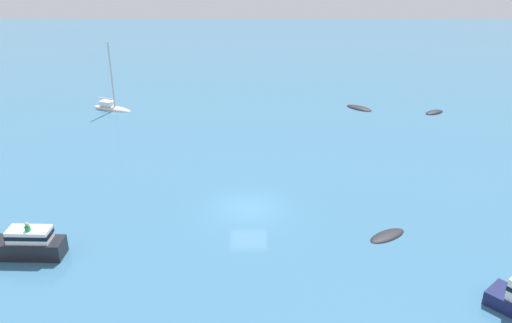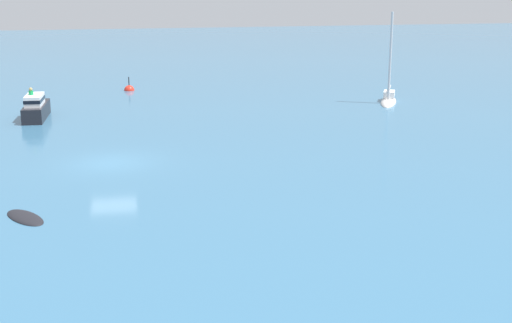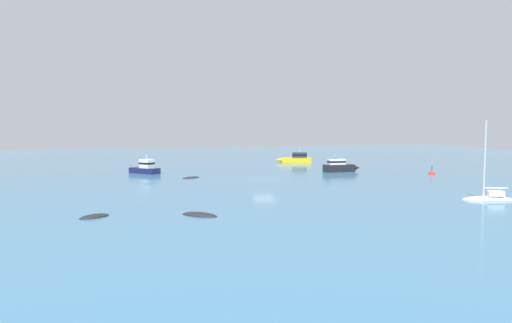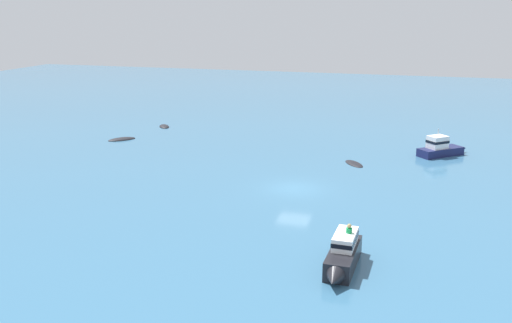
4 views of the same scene
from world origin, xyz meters
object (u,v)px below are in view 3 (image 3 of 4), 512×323
at_px(cabin_cruiser, 296,158).
at_px(dinghy, 200,215).
at_px(channel_buoy, 432,174).
at_px(skiff, 94,217).
at_px(skiff_1, 191,178).
at_px(cabin_cruiser_1, 340,166).
at_px(sloop, 489,197).
at_px(motor_cruiser, 144,168).

distance_m(cabin_cruiser, dinghy, 50.19).
bearing_deg(channel_buoy, dinghy, 30.55).
relative_size(cabin_cruiser, dinghy, 2.13).
relative_size(skiff, skiff_1, 0.89).
height_order(skiff, cabin_cruiser, cabin_cruiser).
height_order(skiff, cabin_cruiser_1, cabin_cruiser_1).
bearing_deg(sloop, skiff_1, -24.42).
bearing_deg(cabin_cruiser, sloop, 110.52).
xyz_separation_m(skiff, skiff_1, (-10.12, -23.19, 0.00)).
distance_m(motor_cruiser, skiff_1, 9.12).
relative_size(skiff, cabin_cruiser_1, 0.46).
distance_m(cabin_cruiser, skiff_1, 28.86).
relative_size(skiff, dinghy, 0.84).
bearing_deg(motor_cruiser, sloop, 179.24).
xyz_separation_m(motor_cruiser, skiff_1, (-5.34, 7.36, -0.71)).
height_order(skiff, channel_buoy, channel_buoy).
xyz_separation_m(cabin_cruiser_1, dinghy, (24.02, 26.62, -0.76)).
distance_m(cabin_cruiser, channel_buoy, 25.99).
height_order(cabin_cruiser_1, dinghy, cabin_cruiser_1).
relative_size(cabin_cruiser, channel_buoy, 4.07).
height_order(dinghy, skiff_1, dinghy).
xyz_separation_m(skiff, cabin_cruiser_1, (-31.40, -25.25, 0.76)).
relative_size(cabin_cruiser_1, sloop, 0.74).
bearing_deg(cabin_cruiser, skiff, 71.99).
bearing_deg(sloop, cabin_cruiser_1, -64.12).
distance_m(cabin_cruiser, cabin_cruiser_1, 17.47).
relative_size(motor_cruiser, skiff_1, 1.69).
bearing_deg(cabin_cruiser_1, dinghy, -130.44).
height_order(dinghy, sloop, sloop).
distance_m(cabin_cruiser, sloop, 43.90).
xyz_separation_m(cabin_cruiser, dinghy, (23.97, 44.09, -0.71)).
xyz_separation_m(cabin_cruiser, skiff_1, (21.23, 19.54, -0.71)).
bearing_deg(cabin_cruiser_1, sloop, -84.74).
height_order(cabin_cruiser, skiff_1, cabin_cruiser).
height_order(cabin_cruiser, dinghy, cabin_cruiser).
distance_m(dinghy, skiff_1, 24.70).
relative_size(cabin_cruiser, skiff_1, 2.25).
bearing_deg(skiff_1, channel_buoy, -41.59).
bearing_deg(sloop, dinghy, 22.73).
distance_m(cabin_cruiser_1, sloop, 26.45).
xyz_separation_m(motor_cruiser, sloop, (-28.30, 31.69, -0.45)).
bearing_deg(skiff, skiff_1, -146.83).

